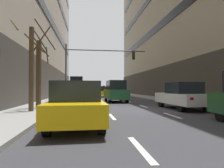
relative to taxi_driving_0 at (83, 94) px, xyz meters
name	(u,v)px	position (x,y,z in m)	size (l,w,h in m)	color
ground_plane	(129,109)	(3.01, -4.83, -0.84)	(120.00, 120.00, 0.00)	#38383D
sidewalk_left	(32,110)	(-2.95, -4.83, -0.77)	(2.84, 80.00, 0.14)	gray
sidewalk_right	(215,107)	(8.97, -4.83, -0.77)	(2.84, 80.00, 0.14)	gray
lane_stripe_l1_s2	(140,148)	(1.50, -12.83, -0.83)	(0.16, 2.00, 0.01)	silver
lane_stripe_l1_s3	(112,117)	(1.50, -7.83, -0.83)	(0.16, 2.00, 0.01)	silver
lane_stripe_l1_s4	(103,107)	(1.50, -2.83, -0.83)	(0.16, 2.00, 0.01)	silver
lane_stripe_l1_s5	(99,102)	(1.50, 2.17, -0.83)	(0.16, 2.00, 0.01)	silver
lane_stripe_l1_s6	(96,99)	(1.50, 7.17, -0.83)	(0.16, 2.00, 0.01)	silver
lane_stripe_l1_s7	(95,97)	(1.50, 12.17, -0.83)	(0.16, 2.00, 0.01)	silver
lane_stripe_l1_s8	(94,96)	(1.50, 17.17, -0.83)	(0.16, 2.00, 0.01)	silver
lane_stripe_l1_s9	(93,95)	(1.50, 22.17, -0.83)	(0.16, 2.00, 0.01)	silver
lane_stripe_l1_s10	(92,94)	(1.50, 27.17, -0.83)	(0.16, 2.00, 0.01)	silver
lane_stripe_l2_s3	(172,115)	(4.52, -7.83, -0.83)	(0.16, 2.00, 0.01)	silver
lane_stripe_l2_s4	(143,106)	(4.52, -2.83, -0.83)	(0.16, 2.00, 0.01)	silver
lane_stripe_l2_s5	(129,102)	(4.52, 2.17, -0.83)	(0.16, 2.00, 0.01)	silver
lane_stripe_l2_s6	(120,99)	(4.52, 7.17, -0.83)	(0.16, 2.00, 0.01)	silver
lane_stripe_l2_s7	(115,97)	(4.52, 12.17, -0.83)	(0.16, 2.00, 0.01)	silver
lane_stripe_l2_s8	(111,96)	(4.52, 17.17, -0.83)	(0.16, 2.00, 0.01)	silver
lane_stripe_l2_s9	(108,95)	(4.52, 22.17, -0.83)	(0.16, 2.00, 0.01)	silver
lane_stripe_l2_s10	(105,94)	(4.52, 27.17, -0.83)	(0.16, 2.00, 0.01)	silver
taxi_driving_0	(83,94)	(0.00, 0.00, 0.00)	(1.99, 4.56, 1.88)	black
taxi_driving_1	(104,92)	(2.93, 13.00, -0.06)	(1.86, 4.23, 1.74)	black
taxi_driving_2	(76,105)	(-0.07, -10.15, -0.05)	(1.85, 4.30, 1.78)	black
car_driving_3	(116,91)	(3.13, 1.86, 0.21)	(1.97, 4.42, 2.11)	black
taxi_driving_4	(85,91)	(0.03, 17.95, 0.02)	(2.08, 4.69, 1.92)	black
car_driving_5	(100,90)	(3.11, 23.96, 0.02)	(2.01, 4.68, 1.75)	black
taxi_driving_6	(84,92)	(0.03, 7.43, 0.02)	(2.09, 4.69, 1.92)	black
car_parked_1	(182,96)	(6.50, -5.07, 0.02)	(2.04, 4.68, 1.74)	black
traffic_signal_0	(92,62)	(0.84, 4.34, 3.41)	(8.87, 0.35, 6.00)	#4C4C51
street_tree_1	(39,72)	(-2.64, -4.59, 1.52)	(1.28, 1.59, 5.24)	#4C3823
street_tree_2	(31,66)	(-2.67, -6.19, 1.73)	(2.20, 2.19, 5.00)	#4C3823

